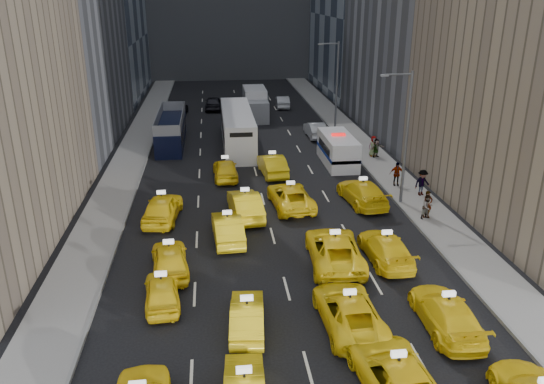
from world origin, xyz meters
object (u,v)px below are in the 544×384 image
at_px(box_truck, 255,104).
at_px(city_bus, 237,129).
at_px(taxi_2, 396,376).
at_px(double_decker, 171,129).
at_px(nypd_van, 338,150).
at_px(pedestrian_0, 428,204).

bearing_deg(box_truck, city_bus, -107.80).
xyz_separation_m(taxi_2, double_decker, (-10.12, 34.63, 0.75)).
bearing_deg(nypd_van, city_bus, 134.01).
bearing_deg(taxi_2, double_decker, -79.33).
distance_m(taxi_2, nypd_van, 27.13).
height_order(nypd_van, pedestrian_0, nypd_van).
bearing_deg(city_bus, taxi_2, -82.39).
xyz_separation_m(nypd_van, pedestrian_0, (3.01, -11.97, -0.15)).
bearing_deg(pedestrian_0, box_truck, 96.43).
bearing_deg(double_decker, pedestrian_0, -44.29).
bearing_deg(box_truck, double_decker, -135.98).
bearing_deg(box_truck, pedestrian_0, -78.84).
height_order(nypd_van, double_decker, double_decker).
height_order(taxi_2, box_truck, box_truck).
distance_m(nypd_van, city_bus, 10.35).
height_order(taxi_2, nypd_van, nypd_van).
xyz_separation_m(nypd_van, double_decker, (-14.22, 7.81, 0.29)).
xyz_separation_m(taxi_2, city_bus, (-3.95, 33.31, 0.91)).
bearing_deg(double_decker, taxi_2, -69.06).
bearing_deg(nypd_van, taxi_2, -105.81).
relative_size(taxi_2, nypd_van, 0.83).
bearing_deg(city_bus, pedestrian_0, -58.22).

